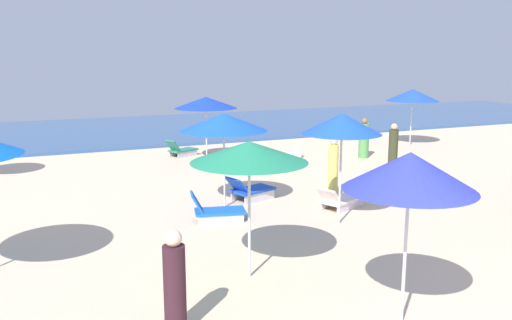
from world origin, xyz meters
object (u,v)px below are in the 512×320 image
(beachgoer_2, at_px, (393,147))
(beachgoer_6, at_px, (333,169))
(lounge_chair_3_0, at_px, (341,200))
(umbrella_0, at_px, (206,103))
(lounge_chair_9_1, at_px, (215,211))
(cooler_box_0, at_px, (294,153))
(umbrella_6, at_px, (413,95))
(umbrella_9, at_px, (224,122))
(beachgoer_7, at_px, (175,284))
(umbrella_5, at_px, (249,152))
(umbrella_8, at_px, (410,171))
(beachgoer_3, at_px, (364,140))
(umbrella_3, at_px, (342,124))
(lounge_chair_0_0, at_px, (181,150))
(beach_ball_1, at_px, (273,162))
(lounge_chair_9_0, at_px, (250,190))

(beachgoer_2, height_order, beachgoer_6, beachgoer_6)
(lounge_chair_3_0, distance_m, beachgoer_2, 5.75)
(lounge_chair_3_0, bearing_deg, umbrella_0, -11.98)
(lounge_chair_9_1, bearing_deg, cooler_box_0, -27.46)
(umbrella_6, distance_m, umbrella_9, 12.20)
(beachgoer_7, relative_size, cooler_box_0, 2.70)
(umbrella_5, height_order, umbrella_8, umbrella_8)
(umbrella_9, bearing_deg, beachgoer_3, 30.60)
(umbrella_0, height_order, umbrella_3, umbrella_3)
(umbrella_0, distance_m, beachgoer_7, 12.46)
(lounge_chair_0_0, distance_m, beachgoer_3, 7.03)
(umbrella_8, bearing_deg, beachgoer_7, 161.04)
(umbrella_5, xyz_separation_m, beachgoer_3, (8.24, 8.54, -1.57))
(umbrella_0, height_order, beachgoer_3, umbrella_0)
(beachgoer_3, bearing_deg, beachgoer_7, 113.14)
(lounge_chair_0_0, bearing_deg, beachgoer_2, -154.00)
(lounge_chair_9_1, bearing_deg, umbrella_9, -17.97)
(umbrella_8, bearing_deg, beachgoer_3, 58.15)
(umbrella_9, distance_m, beachgoer_7, 6.49)
(umbrella_9, xyz_separation_m, cooler_box_0, (4.73, 5.30, -2.05))
(umbrella_5, distance_m, beachgoer_2, 10.71)
(umbrella_9, bearing_deg, umbrella_5, -104.12)
(lounge_chair_3_0, height_order, beachgoer_2, beachgoer_2)
(beachgoer_7, bearing_deg, umbrella_6, 122.04)
(umbrella_9, relative_size, cooler_box_0, 4.30)
(umbrella_6, relative_size, beach_ball_1, 7.13)
(umbrella_9, distance_m, lounge_chair_9_0, 2.13)
(umbrella_3, distance_m, umbrella_8, 4.73)
(lounge_chair_3_0, height_order, beach_ball_1, lounge_chair_3_0)
(umbrella_9, bearing_deg, lounge_chair_0_0, 83.52)
(umbrella_6, distance_m, beachgoer_3, 4.16)
(beachgoer_2, bearing_deg, beach_ball_1, 45.22)
(umbrella_0, bearing_deg, umbrella_5, -103.84)
(lounge_chair_0_0, height_order, beachgoer_6, beachgoer_6)
(lounge_chair_9_1, height_order, beachgoer_7, beachgoer_7)
(lounge_chair_9_1, bearing_deg, lounge_chair_3_0, -81.93)
(lounge_chair_3_0, distance_m, lounge_chair_9_0, 2.47)
(lounge_chair_3_0, distance_m, umbrella_8, 6.33)
(lounge_chair_9_0, relative_size, beach_ball_1, 4.30)
(umbrella_9, bearing_deg, umbrella_8, -87.12)
(lounge_chair_0_0, xyz_separation_m, lounge_chair_9_1, (-1.41, -8.22, -0.00))
(umbrella_0, relative_size, umbrella_9, 0.97)
(beachgoer_7, bearing_deg, umbrella_9, 145.29)
(lounge_chair_0_0, relative_size, umbrella_9, 0.56)
(beachgoer_6, distance_m, beach_ball_1, 4.32)
(umbrella_0, xyz_separation_m, umbrella_9, (-1.45, -5.97, 0.05))
(lounge_chair_0_0, height_order, beachgoer_2, beachgoer_2)
(lounge_chair_3_0, xyz_separation_m, umbrella_9, (-2.72, 1.26, 1.99))
(umbrella_3, distance_m, beachgoer_3, 8.50)
(umbrella_3, bearing_deg, umbrella_9, 130.87)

